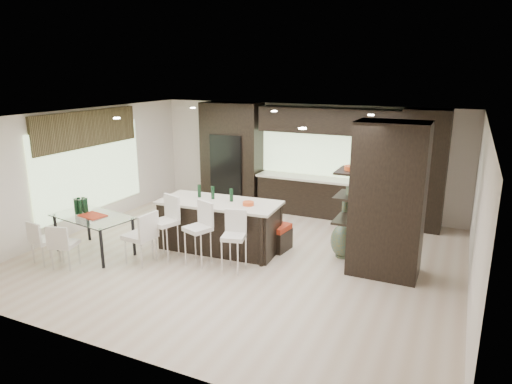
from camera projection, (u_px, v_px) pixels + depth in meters
The scene contains 22 objects.
ground at pixel (243, 256), 8.89m from camera, with size 8.00×8.00×0.00m, color beige.
back_wall at pixel (304, 158), 11.60m from camera, with size 8.00×0.02×2.70m, color white.
left_wall at pixel (82, 170), 10.17m from camera, with size 0.02×7.00×2.70m, color white.
right_wall at pixel (478, 217), 6.91m from camera, with size 0.02×7.00×2.70m, color white.
ceiling at pixel (242, 117), 8.19m from camera, with size 8.00×7.00×0.02m, color white.
window_left at pixel (90, 169), 10.33m from camera, with size 0.04×3.20×1.90m, color #B2D199.
window_back at pixel (327, 152), 11.27m from camera, with size 3.40×0.04×1.20m, color #B2D199.
stone_accent at pixel (88, 129), 10.08m from camera, with size 0.08×3.00×0.80m, color brown.
ceiling_spots at pixel (248, 117), 8.41m from camera, with size 4.00×3.00×0.02m, color white.
back_cabinetry at pixel (319, 162), 11.11m from camera, with size 6.80×0.68×2.70m, color black.
refrigerator at pixel (231, 169), 12.15m from camera, with size 0.90×0.68×1.90m, color black.
partition_column at pixel (388, 200), 7.83m from camera, with size 1.20×0.80×2.70m, color black.
kitchen_island at pixel (220, 225), 9.14m from camera, with size 2.41×1.03×1.00m, color black.
stool_left at pixel (165, 233), 8.71m from camera, with size 0.43×0.43×0.98m, color white.
stool_mid at pixel (198, 240), 8.42m from camera, with size 0.42×0.42×0.96m, color white.
stool_right at pixel (234, 247), 8.14m from camera, with size 0.39×0.39×0.89m, color white.
bench at pixel (258, 233), 9.39m from camera, with size 1.36×0.52×0.52m, color black.
floor_vase at pixel (344, 224), 8.70m from camera, with size 0.48×0.48×1.32m, color #46543B, non-canonical shape.
dining_table at pixel (94, 235), 8.95m from camera, with size 1.59×0.90×0.77m, color white.
chair_near at pixel (65, 247), 8.30m from camera, with size 0.42×0.42×0.78m, color white.
chair_far at pixel (45, 243), 8.51m from camera, with size 0.42×0.42×0.77m, color white.
chair_end at pixel (140, 240), 8.47m from camera, with size 0.50×0.50×0.93m, color white.
Camera 1 is at (3.72, -7.38, 3.52)m, focal length 32.00 mm.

